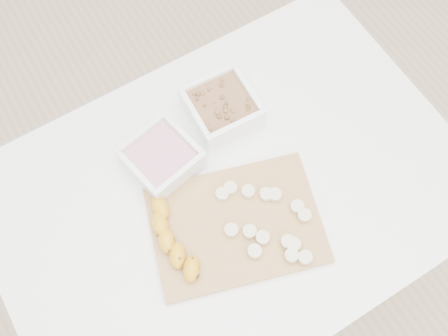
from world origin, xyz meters
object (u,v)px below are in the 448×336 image
cutting_board (236,225)px  banana (173,240)px  bowl_granola (222,107)px  bowl_yogurt (162,158)px  table (231,204)px

cutting_board → banana: size_ratio=1.85×
bowl_granola → banana: 0.31m
bowl_yogurt → cutting_board: 0.21m
bowl_granola → cutting_board: bearing=-114.8°
bowl_yogurt → banana: bowl_yogurt is taller
bowl_yogurt → banana: (-0.06, -0.17, -0.00)m
cutting_board → table: bearing=65.3°
table → bowl_yogurt: (-0.09, 0.13, 0.13)m
bowl_yogurt → bowl_granola: size_ratio=1.07×
table → cutting_board: bearing=-114.7°
bowl_yogurt → banana: 0.18m
bowl_granola → bowl_yogurt: bearing=-167.5°
bowl_granola → banana: (-0.24, -0.21, -0.00)m
bowl_yogurt → banana: size_ratio=0.87×
table → banana: bearing=-165.7°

